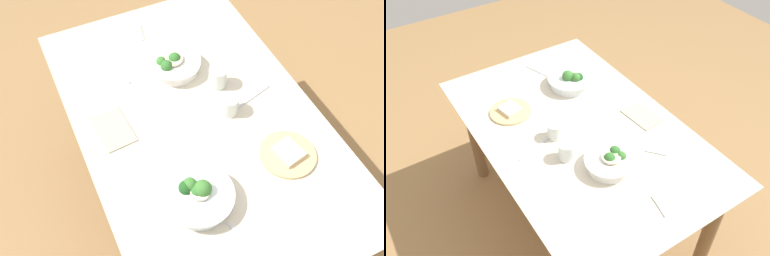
{
  "view_description": "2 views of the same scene",
  "coord_description": "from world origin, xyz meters",
  "views": [
    {
      "loc": [
        0.97,
        -0.48,
        2.11
      ],
      "look_at": [
        0.03,
        -0.04,
        0.72
      ],
      "focal_mm": 42.0,
      "sensor_mm": 36.0,
      "label": 1
    },
    {
      "loc": [
        -1.23,
        0.8,
        2.06
      ],
      "look_at": [
        0.0,
        0.0,
        0.72
      ],
      "focal_mm": 37.91,
      "sensor_mm": 36.0,
      "label": 2
    }
  ],
  "objects": [
    {
      "name": "dining_table",
      "position": [
        0.0,
        0.0,
        0.61
      ],
      "size": [
        1.47,
        0.92,
        0.72
      ],
      "color": "beige",
      "rests_on": "ground_plane"
    },
    {
      "name": "water_glass_center",
      "position": [
        -0.13,
        0.15,
        0.76
      ],
      "size": [
        0.07,
        0.07,
        0.09
      ],
      "primitive_type": "cylinder",
      "color": "silver",
      "rests_on": "dining_table"
    },
    {
      "name": "table_knife_left",
      "position": [
        -0.01,
        0.25,
        0.72
      ],
      "size": [
        0.06,
        0.19,
        0.0
      ],
      "primitive_type": "cube",
      "rotation": [
        0.0,
        0.0,
        1.85
      ],
      "color": "#B7B7BC",
      "rests_on": "dining_table"
    },
    {
      "name": "table_knife_right",
      "position": [
        0.53,
        -0.07,
        0.72
      ],
      "size": [
        0.19,
        0.08,
        0.0
      ],
      "primitive_type": "cube",
      "rotation": [
        0.0,
        0.0,
        3.49
      ],
      "color": "#B7B7BC",
      "rests_on": "dining_table"
    },
    {
      "name": "broccoli_bowl_near",
      "position": [
        0.32,
        -0.15,
        0.76
      ],
      "size": [
        0.25,
        0.25,
        0.1
      ],
      "color": "white",
      "rests_on": "dining_table"
    },
    {
      "name": "bread_side_plate",
      "position": [
        0.29,
        0.23,
        0.73
      ],
      "size": [
        0.21,
        0.21,
        0.03
      ],
      "color": "#D6B27A",
      "rests_on": "dining_table"
    },
    {
      "name": "fork_by_far_bowl",
      "position": [
        -0.56,
        -0.02,
        0.72
      ],
      "size": [
        0.11,
        0.04,
        0.0
      ],
      "rotation": [
        0.0,
        0.0,
        6.06
      ],
      "color": "#B7B7BC",
      "rests_on": "dining_table"
    },
    {
      "name": "napkin_folded_upper",
      "position": [
        -0.09,
        -0.32,
        0.72
      ],
      "size": [
        0.2,
        0.14,
        0.01
      ],
      "primitive_type": "cube",
      "rotation": [
        0.0,
        0.0,
        0.08
      ],
      "color": "#B1A997",
      "rests_on": "dining_table"
    },
    {
      "name": "fork_by_near_bowl",
      "position": [
        -0.33,
        -0.2,
        0.72
      ],
      "size": [
        0.09,
        0.07,
        0.0
      ],
      "rotation": [
        0.0,
        0.0,
        0.66
      ],
      "color": "#B7B7BC",
      "rests_on": "dining_table"
    },
    {
      "name": "ground_plane",
      "position": [
        0.0,
        0.0,
        0.0
      ],
      "size": [
        6.0,
        6.0,
        0.0
      ],
      "primitive_type": "plane",
      "color": "#9E7547"
    },
    {
      "name": "broccoli_bowl_far",
      "position": [
        -0.29,
        0.02,
        0.75
      ],
      "size": [
        0.23,
        0.23,
        0.09
      ],
      "color": "white",
      "rests_on": "dining_table"
    },
    {
      "name": "water_glass_side",
      "position": [
        0.01,
        0.13,
        0.76
      ],
      "size": [
        0.08,
        0.08,
        0.08
      ],
      "primitive_type": "cylinder",
      "color": "silver",
      "rests_on": "dining_table"
    }
  ]
}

